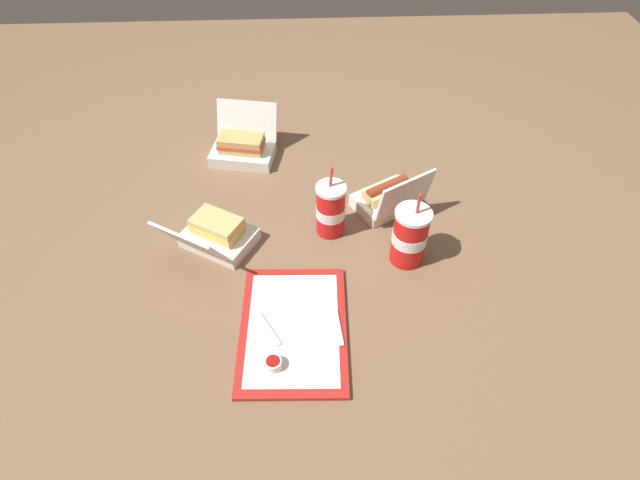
{
  "coord_description": "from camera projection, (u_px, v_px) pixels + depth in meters",
  "views": [
    {
      "loc": [
        -0.9,
        0.08,
        1.04
      ],
      "look_at": [
        0.03,
        0.03,
        0.05
      ],
      "focal_mm": 28.0,
      "sensor_mm": 36.0,
      "label": 1
    }
  ],
  "objects": [
    {
      "name": "clamshell_sandwich_corner",
      "position": [
        243.0,
        147.0,
        1.67
      ],
      "size": [
        0.22,
        0.24,
        0.16
      ],
      "color": "white",
      "rests_on": "ground_plane"
    },
    {
      "name": "soda_cup_left",
      "position": [
        410.0,
        237.0,
        1.32
      ],
      "size": [
        0.1,
        0.1,
        0.24
      ],
      "color": "red",
      "rests_on": "ground_plane"
    },
    {
      "name": "ketchup_cup",
      "position": [
        273.0,
        363.0,
        1.13
      ],
      "size": [
        0.04,
        0.04,
        0.02
      ],
      "color": "white",
      "rests_on": "food_tray"
    },
    {
      "name": "clamshell_sandwich_center",
      "position": [
        216.0,
        234.0,
        1.39
      ],
      "size": [
        0.28,
        0.27,
        0.16
      ],
      "color": "white",
      "rests_on": "ground_plane"
    },
    {
      "name": "food_tray",
      "position": [
        293.0,
        328.0,
        1.22
      ],
      "size": [
        0.38,
        0.27,
        0.01
      ],
      "color": "red",
      "rests_on": "ground_plane"
    },
    {
      "name": "plastic_fork",
      "position": [
        268.0,
        329.0,
        1.21
      ],
      "size": [
        0.1,
        0.07,
        0.0
      ],
      "primitive_type": "cube",
      "rotation": [
        0.0,
        0.0,
        0.53
      ],
      "color": "white",
      "rests_on": "food_tray"
    },
    {
      "name": "soda_cup_center",
      "position": [
        330.0,
        210.0,
        1.4
      ],
      "size": [
        0.09,
        0.09,
        0.23
      ],
      "color": "red",
      "rests_on": "ground_plane"
    },
    {
      "name": "napkin_stack",
      "position": [
        320.0,
        330.0,
        1.21
      ],
      "size": [
        0.11,
        0.11,
        0.0
      ],
      "primitive_type": "cube",
      "rotation": [
        0.0,
        0.0,
        0.09
      ],
      "color": "white",
      "rests_on": "food_tray"
    },
    {
      "name": "clamshell_hotdog_back",
      "position": [
        388.0,
        198.0,
        1.5
      ],
      "size": [
        0.23,
        0.24,
        0.17
      ],
      "color": "white",
      "rests_on": "ground_plane"
    },
    {
      "name": "ground_plane",
      "position": [
        333.0,
        261.0,
        1.38
      ],
      "size": [
        3.2,
        3.2,
        0.0
      ],
      "primitive_type": "plane",
      "color": "brown"
    }
  ]
}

